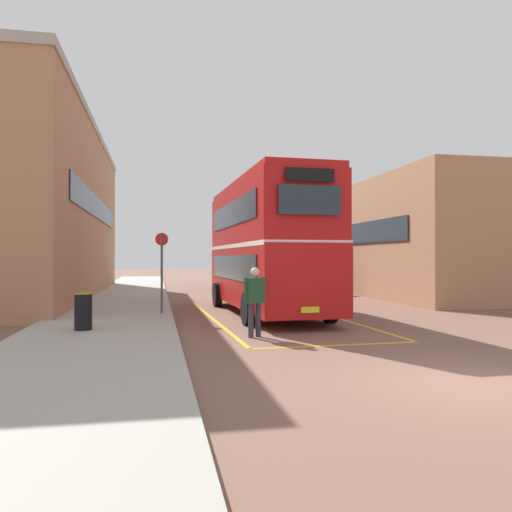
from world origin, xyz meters
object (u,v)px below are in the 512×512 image
(double_decker_bus, at_px, (265,245))
(litter_bin, at_px, (83,311))
(single_deck_bus, at_px, (272,264))
(pedestrian_boarding, at_px, (255,296))
(bus_stop_sign, at_px, (162,265))

(double_decker_bus, xyz_separation_m, litter_bin, (-5.78, -4.09, -1.88))
(single_deck_bus, bearing_deg, litter_bin, -117.03)
(pedestrian_boarding, bearing_deg, double_decker_bus, 74.87)
(single_deck_bus, bearing_deg, bus_stop_sign, -116.52)
(litter_bin, bearing_deg, bus_stop_sign, 61.00)
(pedestrian_boarding, height_order, bus_stop_sign, bus_stop_sign)
(double_decker_bus, bearing_deg, bus_stop_sign, -174.20)
(double_decker_bus, height_order, litter_bin, double_decker_bus)
(double_decker_bus, xyz_separation_m, single_deck_bus, (3.54, 14.17, -0.87))
(single_deck_bus, bearing_deg, pedestrian_boarding, -104.33)
(bus_stop_sign, bearing_deg, litter_bin, -119.00)
(litter_bin, relative_size, bus_stop_sign, 0.36)
(pedestrian_boarding, distance_m, litter_bin, 4.53)
(double_decker_bus, bearing_deg, pedestrian_boarding, -105.13)
(single_deck_bus, distance_m, litter_bin, 20.52)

